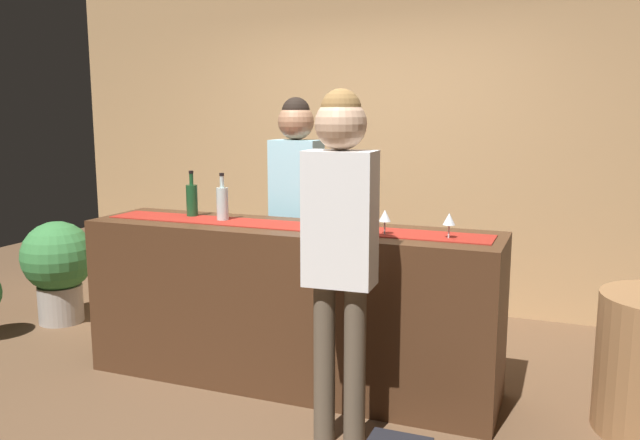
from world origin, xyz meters
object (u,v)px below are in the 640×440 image
at_px(wine_bottle_clear, 222,203).
at_px(potted_plant_tall, 58,264).
at_px(wine_bottle_green, 192,200).
at_px(bartender, 296,194).
at_px(wine_glass_mid_counter, 449,220).
at_px(customer_sipping, 340,228).
at_px(wine_glass_near_customer, 385,216).

distance_m(wine_bottle_clear, potted_plant_tall, 1.87).
relative_size(wine_bottle_green, potted_plant_tall, 0.37).
bearing_deg(bartender, wine_bottle_clear, 66.96).
relative_size(wine_glass_mid_counter, bartender, 0.08).
bearing_deg(bartender, wine_bottle_green, 45.33).
distance_m(wine_glass_mid_counter, bartender, 1.33).
bearing_deg(wine_bottle_green, customer_sipping, -28.15).
bearing_deg(wine_glass_mid_counter, customer_sipping, -128.28).
relative_size(wine_bottle_clear, wine_bottle_green, 1.00).
height_order(bartender, potted_plant_tall, bartender).
height_order(wine_glass_mid_counter, potted_plant_tall, wine_glass_mid_counter).
bearing_deg(customer_sipping, potted_plant_tall, 157.33).
bearing_deg(customer_sipping, wine_bottle_green, 149.01).
xyz_separation_m(wine_bottle_clear, customer_sipping, (1.01, -0.62, 0.01)).
bearing_deg(wine_bottle_clear, potted_plant_tall, 167.94).
relative_size(wine_glass_mid_counter, potted_plant_tall, 0.18).
relative_size(wine_bottle_clear, wine_glass_near_customer, 2.10).
distance_m(wine_bottle_green, customer_sipping, 1.44).
relative_size(bartender, customer_sipping, 0.99).
relative_size(wine_bottle_green, wine_glass_near_customer, 2.10).
distance_m(wine_bottle_green, bartender, 0.72).
bearing_deg(wine_bottle_clear, wine_glass_mid_counter, -2.92).
xyz_separation_m(customer_sipping, potted_plant_tall, (-2.73, 0.99, -0.64)).
height_order(bartender, customer_sipping, customer_sipping).
bearing_deg(potted_plant_tall, wine_bottle_clear, -12.06).
height_order(wine_bottle_clear, potted_plant_tall, wine_bottle_clear).
distance_m(wine_bottle_clear, wine_glass_near_customer, 1.09).
bearing_deg(wine_glass_mid_counter, wine_bottle_green, 175.37).
xyz_separation_m(wine_bottle_clear, bartender, (0.27, 0.55, 0.00)).
xyz_separation_m(wine_bottle_clear, wine_glass_mid_counter, (1.44, -0.07, -0.01)).
height_order(wine_bottle_green, customer_sipping, customer_sipping).
relative_size(wine_glass_near_customer, customer_sipping, 0.08).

